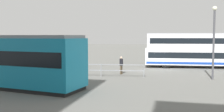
{
  "coord_description": "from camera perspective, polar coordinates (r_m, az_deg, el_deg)",
  "views": [
    {
      "loc": [
        -1.23,
        27.07,
        3.48
      ],
      "look_at": [
        3.79,
        4.55,
        1.65
      ],
      "focal_mm": 40.32,
      "sensor_mm": 36.0,
      "label": 1
    }
  ],
  "objects": [
    {
      "name": "pedestrian_railing",
      "position": [
        21.63,
        -2.5,
        -2.75
      ],
      "size": [
        7.36,
        0.91,
        1.08
      ],
      "color": "gray",
      "rests_on": "ground"
    },
    {
      "name": "street_lamp",
      "position": [
        21.57,
        22.1,
        4.19
      ],
      "size": [
        0.36,
        0.36,
        5.84
      ],
      "color": "#4C4C51",
      "rests_on": "ground"
    },
    {
      "name": "info_sign",
      "position": [
        23.81,
        -13.14,
        -0.18
      ],
      "size": [
        1.08,
        0.32,
        2.28
      ],
      "color": "slate",
      "rests_on": "ground"
    },
    {
      "name": "ground_plane",
      "position": [
        27.32,
        9.89,
        -2.85
      ],
      "size": [
        160.0,
        160.0,
        0.0
      ],
      "primitive_type": "plane",
      "color": "#62625D"
    },
    {
      "name": "pedestrian_near_railing",
      "position": [
        22.97,
        2.11,
        -1.85
      ],
      "size": [
        0.38,
        0.38,
        1.62
      ],
      "color": "#4C3F2D",
      "rests_on": "ground"
    },
    {
      "name": "double_decker_bus",
      "position": [
        29.38,
        18.98,
        1.29
      ],
      "size": [
        11.79,
        3.57,
        3.79
      ],
      "color": "white",
      "rests_on": "ground"
    }
  ]
}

